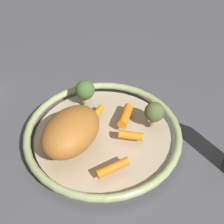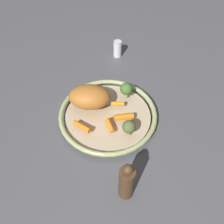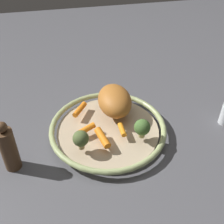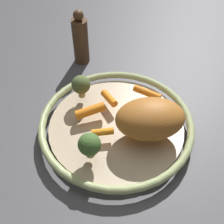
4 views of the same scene
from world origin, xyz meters
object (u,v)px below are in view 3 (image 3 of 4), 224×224
(baby_carrot_right, at_px, (102,138))
(broccoli_floret_mid, at_px, (142,128))
(baby_carrot_near_rim, at_px, (80,109))
(baby_carrot_back, at_px, (87,129))
(roast_chicken_piece, at_px, (115,101))
(pepper_mill, at_px, (8,148))
(baby_carrot_left, at_px, (122,130))
(serving_bowl, at_px, (108,130))
(broccoli_floret_large, at_px, (81,139))

(baby_carrot_right, distance_m, broccoli_floret_mid, 0.12)
(baby_carrot_near_rim, xyz_separation_m, baby_carrot_back, (0.01, -0.09, 0.00))
(baby_carrot_near_rim, height_order, broccoli_floret_mid, broccoli_floret_mid)
(baby_carrot_near_rim, bearing_deg, roast_chicken_piece, -8.01)
(baby_carrot_near_rim, distance_m, pepper_mill, 0.26)
(roast_chicken_piece, height_order, broccoli_floret_mid, roast_chicken_piece)
(roast_chicken_piece, height_order, baby_carrot_back, roast_chicken_piece)
(baby_carrot_left, bearing_deg, pepper_mill, -172.97)
(roast_chicken_piece, distance_m, baby_carrot_left, 0.11)
(broccoli_floret_mid, xyz_separation_m, pepper_mill, (-0.36, -0.01, 0.00))
(serving_bowl, bearing_deg, broccoli_floret_mid, -35.57)
(roast_chicken_piece, xyz_separation_m, baby_carrot_near_rim, (-0.11, 0.02, -0.03))
(serving_bowl, distance_m, baby_carrot_near_rim, 0.11)
(roast_chicken_piece, distance_m, broccoli_floret_mid, 0.14)
(serving_bowl, distance_m, pepper_mill, 0.29)
(baby_carrot_right, distance_m, pepper_mill, 0.25)
(baby_carrot_back, bearing_deg, serving_bowl, 9.35)
(baby_carrot_right, bearing_deg, baby_carrot_back, 129.48)
(roast_chicken_piece, bearing_deg, baby_carrot_back, -141.73)
(baby_carrot_left, bearing_deg, roast_chicken_piece, 90.93)
(baby_carrot_back, bearing_deg, broccoli_floret_large, -109.85)
(roast_chicken_piece, relative_size, baby_carrot_left, 3.12)
(roast_chicken_piece, bearing_deg, pepper_mill, -155.86)
(baby_carrot_left, xyz_separation_m, broccoli_floret_mid, (0.05, -0.03, 0.03))
(broccoli_floret_large, bearing_deg, baby_carrot_near_rim, 85.33)
(baby_carrot_right, relative_size, broccoli_floret_mid, 1.17)
(baby_carrot_near_rim, distance_m, baby_carrot_left, 0.16)
(broccoli_floret_mid, distance_m, pepper_mill, 0.36)
(baby_carrot_left, distance_m, broccoli_floret_large, 0.13)
(baby_carrot_left, xyz_separation_m, broccoli_floret_large, (-0.12, -0.04, 0.03))
(serving_bowl, relative_size, baby_carrot_left, 7.46)
(baby_carrot_back, xyz_separation_m, broccoli_floret_large, (-0.02, -0.06, 0.03))
(roast_chicken_piece, height_order, baby_carrot_right, roast_chicken_piece)
(baby_carrot_back, bearing_deg, broccoli_floret_mid, -18.88)
(baby_carrot_left, height_order, baby_carrot_back, baby_carrot_back)
(baby_carrot_left, bearing_deg, broccoli_floret_large, -161.41)
(baby_carrot_back, xyz_separation_m, broccoli_floret_mid, (0.15, -0.05, 0.03))
(broccoli_floret_mid, relative_size, broccoli_floret_large, 0.99)
(broccoli_floret_large, bearing_deg, serving_bowl, 40.59)
(roast_chicken_piece, relative_size, baby_carrot_back, 2.82)
(broccoli_floret_mid, bearing_deg, serving_bowl, 144.43)
(serving_bowl, bearing_deg, baby_carrot_right, -114.26)
(baby_carrot_near_rim, height_order, broccoli_floret_large, broccoli_floret_large)
(baby_carrot_near_rim, height_order, pepper_mill, pepper_mill)
(broccoli_floret_large, distance_m, pepper_mill, 0.19)
(serving_bowl, xyz_separation_m, baby_carrot_right, (-0.03, -0.06, 0.03))
(baby_carrot_left, distance_m, pepper_mill, 0.32)
(broccoli_floret_large, xyz_separation_m, pepper_mill, (-0.19, 0.00, -0.00))
(baby_carrot_left, bearing_deg, serving_bowl, 137.51)
(broccoli_floret_large, bearing_deg, broccoli_floret_mid, 4.12)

